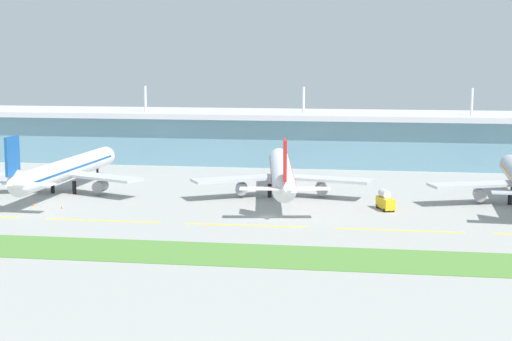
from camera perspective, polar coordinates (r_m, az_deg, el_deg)
ground_plane at (r=193.76m, az=0.70°, el=-3.27°), size 600.00×600.00×0.00m
terminal_building at (r=286.10m, az=3.44°, el=2.35°), size 288.00×34.00×27.08m
airliner_near at (r=231.80m, az=-13.23°, el=0.05°), size 48.78×69.66×18.90m
airliner_middle at (r=220.20m, az=1.79°, el=-0.16°), size 48.25×72.04×18.90m
taxiway_stripe_mid_west at (r=192.60m, az=-10.74°, el=-3.48°), size 28.00×0.70×0.04m
taxiway_stripe_centre at (r=184.10m, az=-0.70°, el=-3.87°), size 28.00×0.70×0.04m
taxiway_stripe_mid_east at (r=181.67m, az=9.97°, el=-4.17°), size 28.00×0.70×0.04m
grass_verge at (r=157.91m, az=-1.25°, el=-5.92°), size 300.00×18.00×0.10m
fuel_truck at (r=204.55m, az=9.05°, el=-2.11°), size 4.97×7.65×4.95m
safety_cone_left_wingtip at (r=209.40m, az=-13.46°, el=-2.52°), size 0.56×0.56×0.70m
safety_cone_nose_front at (r=214.91m, az=-15.34°, el=-2.32°), size 0.56×0.56×0.70m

